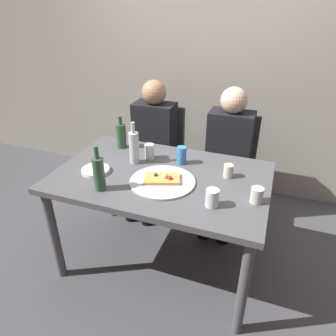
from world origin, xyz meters
name	(u,v)px	position (x,y,z in m)	size (l,w,h in m)	color
ground_plane	(162,260)	(0.00, 0.00, 0.00)	(8.00, 8.00, 0.00)	#424247
back_wall	(213,56)	(0.00, 1.32, 1.30)	(6.00, 0.10, 2.60)	gray
dining_table	(161,186)	(0.00, 0.00, 0.67)	(1.37, 0.87, 0.76)	#4C4C51
pizza_tray	(162,181)	(0.04, -0.09, 0.76)	(0.41, 0.41, 0.01)	#ADADB2
pizza_slice_last	(162,178)	(0.04, -0.08, 0.78)	(0.25, 0.20, 0.05)	tan
wine_bottle	(121,135)	(-0.44, 0.29, 0.85)	(0.07, 0.07, 0.25)	#2D5133
beer_bottle	(134,147)	(-0.23, 0.09, 0.87)	(0.07, 0.07, 0.30)	#B2BCC1
water_bottle	(99,173)	(-0.27, -0.29, 0.86)	(0.07, 0.07, 0.28)	#2D5133
tumbler_near	(228,171)	(0.41, 0.12, 0.80)	(0.06, 0.06, 0.09)	beige
tumbler_far	(212,198)	(0.39, -0.22, 0.81)	(0.07, 0.07, 0.10)	silver
wine_glass	(257,195)	(0.61, -0.10, 0.80)	(0.07, 0.07, 0.09)	#B7C6BC
short_glass	(150,151)	(-0.16, 0.19, 0.81)	(0.07, 0.07, 0.11)	silver
soda_can	(182,155)	(0.07, 0.20, 0.82)	(0.07, 0.07, 0.12)	#337AC1
plate_stack	(96,170)	(-0.42, -0.12, 0.77)	(0.18, 0.18, 0.02)	white
chair_left	(158,149)	(-0.37, 0.84, 0.51)	(0.44, 0.44, 0.90)	#2D3833
chair_right	(229,160)	(0.31, 0.84, 0.51)	(0.44, 0.44, 0.90)	#2D3833
guest_in_sweater	(151,142)	(-0.37, 0.69, 0.64)	(0.36, 0.56, 1.17)	black
guest_in_beanie	(227,154)	(0.31, 0.69, 0.64)	(0.36, 0.56, 1.17)	black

